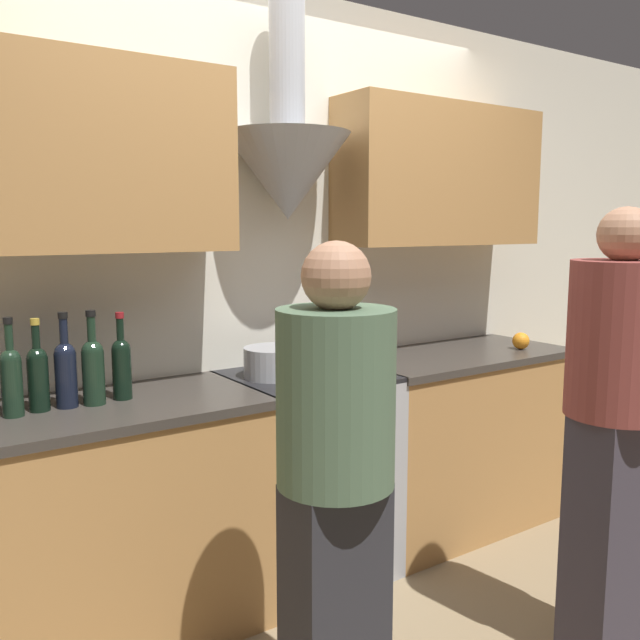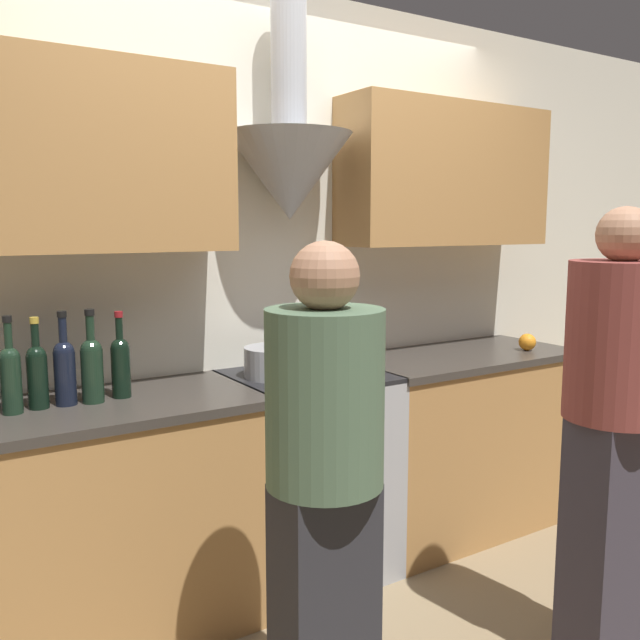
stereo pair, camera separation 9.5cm
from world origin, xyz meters
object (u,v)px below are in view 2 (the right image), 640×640
(wine_bottle_6, at_px, (121,364))
(mixing_bowl, at_px, (338,364))
(person_foreground_left, at_px, (325,478))
(wine_bottle_3, at_px, (37,373))
(stove_range, at_px, (308,473))
(stock_pot, at_px, (274,362))
(wine_bottle_4, at_px, (65,368))
(orange_fruit, at_px, (527,342))
(wine_bottle_2, at_px, (11,376))
(wine_bottle_5, at_px, (92,366))
(person_foreground_right, at_px, (614,421))

(wine_bottle_6, xyz_separation_m, mixing_bowl, (0.94, -0.06, -0.10))
(person_foreground_left, bearing_deg, wine_bottle_3, 123.13)
(wine_bottle_3, distance_m, wine_bottle_6, 0.29)
(stove_range, xyz_separation_m, stock_pot, (-0.15, 0.03, 0.51))
(wine_bottle_3, xyz_separation_m, wine_bottle_6, (0.29, -0.00, 0.00))
(wine_bottle_4, bearing_deg, orange_fruit, -4.24)
(wine_bottle_4, distance_m, stock_pot, 0.86)
(stove_range, relative_size, stock_pot, 3.52)
(wine_bottle_2, relative_size, wine_bottle_4, 0.99)
(stock_pot, height_order, person_foreground_left, person_foreground_left)
(stock_pot, bearing_deg, stove_range, -12.73)
(mixing_bowl, bearing_deg, stock_pot, 169.20)
(orange_fruit, bearing_deg, wine_bottle_4, 175.76)
(wine_bottle_2, bearing_deg, wine_bottle_6, 3.30)
(wine_bottle_4, relative_size, wine_bottle_5, 0.99)
(wine_bottle_2, xyz_separation_m, mixing_bowl, (1.33, -0.04, -0.10))
(wine_bottle_5, relative_size, mixing_bowl, 1.28)
(wine_bottle_5, relative_size, stock_pot, 1.33)
(mixing_bowl, bearing_deg, person_foreground_left, -126.10)
(stove_range, relative_size, person_foreground_left, 0.60)
(wine_bottle_5, relative_size, person_foreground_left, 0.23)
(stove_range, bearing_deg, wine_bottle_3, 178.01)
(mixing_bowl, bearing_deg, wine_bottle_4, 177.15)
(stove_range, distance_m, person_foreground_right, 1.31)
(stove_range, relative_size, mixing_bowl, 3.38)
(stove_range, relative_size, wine_bottle_5, 2.64)
(wine_bottle_2, distance_m, person_foreground_right, 2.07)
(orange_fruit, bearing_deg, person_foreground_right, -125.68)
(person_foreground_right, bearing_deg, wine_bottle_2, 146.96)
(wine_bottle_6, height_order, mixing_bowl, wine_bottle_6)
(wine_bottle_6, distance_m, mixing_bowl, 0.95)
(stove_range, xyz_separation_m, mixing_bowl, (0.15, -0.02, 0.48))
(wine_bottle_4, height_order, stock_pot, wine_bottle_4)
(mixing_bowl, distance_m, person_foreground_left, 1.08)
(wine_bottle_3, height_order, stock_pot, wine_bottle_3)
(person_foreground_right, bearing_deg, stock_pot, 121.32)
(wine_bottle_6, distance_m, stock_pot, 0.66)
(person_foreground_left, bearing_deg, wine_bottle_4, 119.04)
(stove_range, height_order, person_foreground_right, person_foreground_right)
(wine_bottle_5, height_order, orange_fruit, wine_bottle_5)
(wine_bottle_4, relative_size, wine_bottle_6, 1.05)
(wine_bottle_2, xyz_separation_m, orange_fruit, (2.43, -0.15, -0.09))
(wine_bottle_6, xyz_separation_m, person_foreground_right, (1.35, -1.15, -0.15))
(wine_bottle_3, bearing_deg, orange_fruit, -4.17)
(stove_range, height_order, stock_pot, stock_pot)
(mixing_bowl, relative_size, orange_fruit, 3.05)
(stove_range, xyz_separation_m, wine_bottle_2, (-1.18, 0.01, 0.58))
(stove_range, height_order, wine_bottle_4, wine_bottle_4)
(wine_bottle_5, distance_m, wine_bottle_6, 0.11)
(stove_range, distance_m, person_foreground_left, 1.08)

